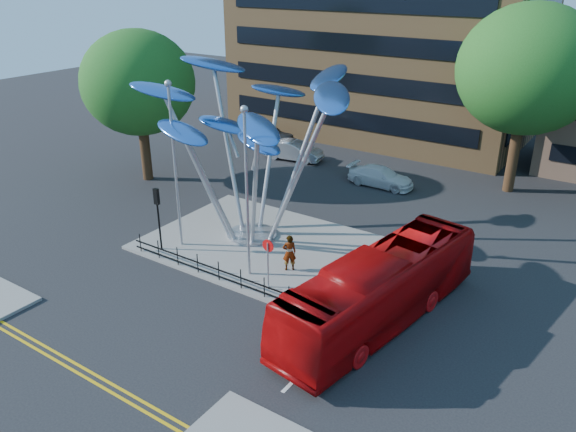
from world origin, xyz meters
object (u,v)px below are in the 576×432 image
Objects in this scene: no_entry_sign_island at (268,255)px; parked_car_right at (381,177)px; tree_left at (138,83)px; leaf_sculpture at (250,116)px; tree_right at (528,70)px; traffic_light_island at (157,206)px; pedestrian at (289,253)px; parked_car_left at (269,134)px; red_bus at (380,289)px; street_lamp_left at (174,152)px; parked_car_mid at (294,151)px; street_lamp_right at (246,179)px.

no_entry_sign_island is 15.61m from parked_car_right.
tree_left reaches higher than leaf_sculpture.
tree_left reaches higher than no_entry_sign_island.
no_entry_sign_island is (4.07, -4.16, -5.06)m from leaf_sculpture.
tree_right is 18.37m from leaf_sculpture.
tree_left is 12.44m from traffic_light_island.
tree_left is 17.79m from pedestrian.
tree_right is at bearing -96.63° from parked_car_left.
tree_right is 3.54× the size of traffic_light_island.
tree_left is 0.90× the size of red_bus.
leaf_sculpture is at bearing 54.96° from traffic_light_island.
red_bus is 5.68m from pedestrian.
parked_car_left is (-14.13, 17.95, -0.33)m from pedestrian.
street_lamp_left reaches higher than parked_car_right.
street_lamp_left is 7.75m from pedestrian.
parked_car_left is at bearing 70.47° from parked_car_right.
leaf_sculpture reaches higher than no_entry_sign_island.
parked_car_left is at bearing 81.87° from tree_left.
tree_left is 5.50× the size of pedestrian.
parked_car_mid is at bearing -128.41° from parked_car_left.
pedestrian is 13.66m from parked_car_right.
red_bus reaches higher than no_entry_sign_island.
parked_car_left is at bearing -93.72° from pedestrian.
no_entry_sign_island is (6.50, -0.98, -3.54)m from street_lamp_left.
parked_car_left is (-7.73, 18.87, -4.60)m from street_lamp_left.
red_bus is 2.50× the size of parked_car_mid.
tree_right is at bearing 56.31° from traffic_light_island.
parked_car_left is at bearing 48.78° from parked_car_mid.
parked_car_right is (5.42, 15.50, -1.95)m from traffic_light_island.
street_lamp_left reaches higher than traffic_light_island.
street_lamp_right reaches higher than parked_car_left.
street_lamp_right is at bearing -111.54° from tree_right.
leaf_sculpture is at bearing 168.09° from red_bus.
street_lamp_left is at bearing -127.40° from leaf_sculpture.
red_bus reaches higher than parked_car_left.
parked_car_left is at bearing 112.28° from street_lamp_left.
tree_left is (-22.00, -12.00, -1.24)m from tree_right.
tree_right is at bearing 28.61° from tree_left.
street_lamp_left is 2.57× the size of traffic_light_island.
street_lamp_right is 2.42× the size of traffic_light_island.
pedestrian is at bearing 15.61° from traffic_light_island.
leaf_sculpture reaches higher than pedestrian.
tree_right is at bearing 72.88° from no_entry_sign_island.
parked_car_mid is at bearing 79.32° from parked_car_right.
street_lamp_left is at bearing 174.29° from street_lamp_right.
parked_car_right is at bearing 70.73° from traffic_light_island.
leaf_sculpture is 4.28m from street_lamp_left.
tree_right is 1.06× the size of red_bus.
traffic_light_island is at bearing -179.24° from parked_car_mid.
parked_car_right is (14.42, 8.00, -6.13)m from tree_left.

